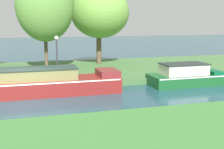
{
  "coord_description": "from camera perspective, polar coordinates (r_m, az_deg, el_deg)",
  "views": [
    {
      "loc": [
        0.3,
        -15.12,
        3.97
      ],
      "look_at": [
        5.06,
        1.2,
        0.9
      ],
      "focal_mm": 47.85,
      "sensor_mm": 36.0,
      "label": 1
    }
  ],
  "objects": [
    {
      "name": "ground_plane",
      "position": [
        15.64,
        -16.86,
        -4.92
      ],
      "size": [
        120.0,
        120.0,
        0.0
      ],
      "primitive_type": "plane",
      "color": "#1F434F"
    },
    {
      "name": "mooring_post_far",
      "position": [
        18.0,
        -20.63,
        -0.59
      ],
      "size": [
        0.19,
        0.19,
        0.79
      ],
      "primitive_type": "cylinder",
      "color": "#4A3829",
      "rests_on": "riverbank_far"
    },
    {
      "name": "willow_tree_right",
      "position": [
        24.62,
        -2.32,
        11.77
      ],
      "size": [
        4.72,
        4.74,
        6.33
      ],
      "color": "brown",
      "rests_on": "riverbank_far"
    },
    {
      "name": "lamp_post",
      "position": [
        18.78,
        -10.5,
        4.33
      ],
      "size": [
        0.24,
        0.24,
        2.66
      ],
      "color": "#333338",
      "rests_on": "riverbank_far"
    },
    {
      "name": "maroon_barge",
      "position": [
        16.65,
        -16.74,
        -1.53
      ],
      "size": [
        10.07,
        2.09,
        2.15
      ],
      "color": "maroon",
      "rests_on": "ground_plane"
    },
    {
      "name": "forest_narrowboat",
      "position": [
        19.2,
        13.78,
        -0.26
      ],
      "size": [
        4.47,
        2.03,
        1.37
      ],
      "color": "#175024",
      "rests_on": "ground_plane"
    },
    {
      "name": "willow_tree_centre",
      "position": [
        21.9,
        -12.72,
        12.85
      ],
      "size": [
        4.08,
        3.56,
        7.25
      ],
      "color": "brown",
      "rests_on": "riverbank_far"
    },
    {
      "name": "riverbank_far",
      "position": [
        22.44,
        -16.78,
        0.13
      ],
      "size": [
        72.0,
        10.0,
        0.4
      ],
      "primitive_type": "cube",
      "color": "#426939",
      "rests_on": "ground_plane"
    }
  ]
}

